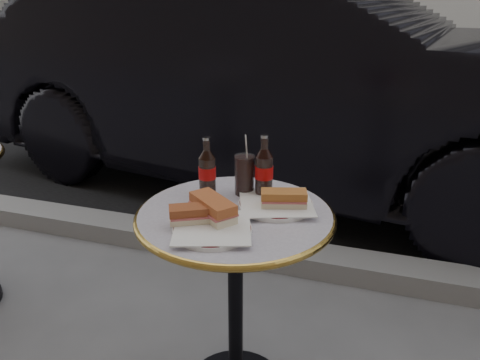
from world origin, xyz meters
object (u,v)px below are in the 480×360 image
(cola_glass, at_px, (244,175))
(cola_bottle_right, at_px, (264,167))
(parked_car, at_px, (283,78))
(bistro_table, at_px, (236,309))
(plate_left, at_px, (212,230))
(plate_right, at_px, (276,205))
(cola_bottle_left, at_px, (207,167))

(cola_glass, bearing_deg, cola_bottle_right, -5.78)
(cola_bottle_right, relative_size, parked_car, 0.04)
(bistro_table, bearing_deg, plate_left, -98.00)
(plate_right, bearing_deg, parked_car, 102.17)
(bistro_table, distance_m, parked_car, 2.12)
(bistro_table, xyz_separation_m, parked_car, (-0.32, 2.05, 0.43))
(bistro_table, xyz_separation_m, cola_bottle_left, (-0.12, 0.09, 0.47))
(plate_right, xyz_separation_m, parked_car, (-0.43, 1.98, 0.06))
(plate_left, bearing_deg, plate_right, 59.43)
(cola_bottle_left, distance_m, cola_glass, 0.13)
(plate_left, xyz_separation_m, cola_glass, (0.01, 0.29, 0.06))
(plate_left, height_order, cola_bottle_right, cola_bottle_right)
(cola_bottle_left, distance_m, parked_car, 1.98)
(plate_left, distance_m, plate_right, 0.26)
(cola_bottle_left, bearing_deg, plate_right, -2.14)
(cola_bottle_left, xyz_separation_m, cola_bottle_right, (0.18, 0.05, 0.00))
(plate_right, relative_size, parked_car, 0.05)
(plate_right, height_order, parked_car, parked_car)
(parked_car, bearing_deg, plate_right, -158.23)
(plate_left, distance_m, parked_car, 2.22)
(parked_car, bearing_deg, cola_glass, -161.44)
(bistro_table, height_order, parked_car, parked_car)
(cola_bottle_left, bearing_deg, plate_left, -65.74)
(plate_right, bearing_deg, bistro_table, -145.05)
(plate_right, height_order, cola_bottle_left, cola_bottle_left)
(bistro_table, height_order, cola_glass, cola_glass)
(bistro_table, distance_m, cola_bottle_left, 0.49)
(cola_bottle_left, xyz_separation_m, parked_car, (-0.19, 1.97, -0.04))
(cola_bottle_right, bearing_deg, cola_glass, 174.22)
(plate_right, bearing_deg, cola_bottle_left, 177.86)
(bistro_table, relative_size, cola_bottle_right, 3.39)
(cola_glass, relative_size, parked_car, 0.03)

